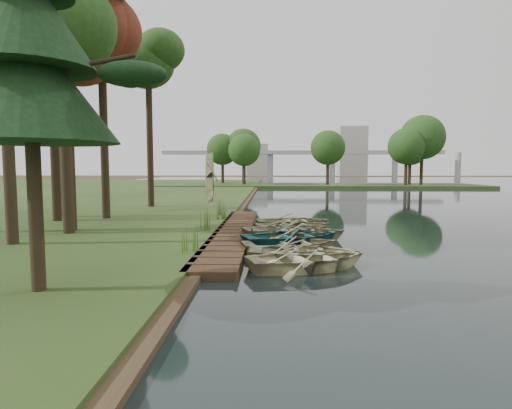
{
  "coord_description": "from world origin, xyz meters",
  "views": [
    {
      "loc": [
        0.08,
        -19.29,
        3.12
      ],
      "look_at": [
        -0.61,
        1.11,
        1.35
      ],
      "focal_mm": 30.0,
      "sensor_mm": 36.0,
      "label": 1
    }
  ],
  "objects_px": {
    "rowboat_2": "(291,242)",
    "stored_rowboat": "(212,203)",
    "rowboat_0": "(309,256)",
    "rowboat_1": "(304,250)",
    "boardwalk": "(234,233)",
    "pine_tree": "(28,49)"
  },
  "relations": [
    {
      "from": "rowboat_0",
      "to": "rowboat_1",
      "type": "bearing_deg",
      "value": -14.76
    },
    {
      "from": "rowboat_0",
      "to": "rowboat_2",
      "type": "height_order",
      "value": "rowboat_0"
    },
    {
      "from": "rowboat_0",
      "to": "pine_tree",
      "type": "relative_size",
      "value": 0.45
    },
    {
      "from": "rowboat_1",
      "to": "rowboat_2",
      "type": "relative_size",
      "value": 1.03
    },
    {
      "from": "rowboat_1",
      "to": "boardwalk",
      "type": "bearing_deg",
      "value": 29.24
    },
    {
      "from": "rowboat_0",
      "to": "stored_rowboat",
      "type": "height_order",
      "value": "stored_rowboat"
    },
    {
      "from": "rowboat_0",
      "to": "stored_rowboat",
      "type": "distance_m",
      "value": 17.4
    },
    {
      "from": "rowboat_2",
      "to": "stored_rowboat",
      "type": "height_order",
      "value": "stored_rowboat"
    },
    {
      "from": "rowboat_1",
      "to": "stored_rowboat",
      "type": "height_order",
      "value": "stored_rowboat"
    },
    {
      "from": "boardwalk",
      "to": "stored_rowboat",
      "type": "distance_m",
      "value": 10.39
    },
    {
      "from": "boardwalk",
      "to": "pine_tree",
      "type": "height_order",
      "value": "pine_tree"
    },
    {
      "from": "rowboat_1",
      "to": "stored_rowboat",
      "type": "relative_size",
      "value": 0.95
    },
    {
      "from": "pine_tree",
      "to": "rowboat_1",
      "type": "bearing_deg",
      "value": 34.39
    },
    {
      "from": "rowboat_0",
      "to": "rowboat_1",
      "type": "distance_m",
      "value": 1.07
    },
    {
      "from": "stored_rowboat",
      "to": "rowboat_0",
      "type": "bearing_deg",
      "value": -167.5
    },
    {
      "from": "stored_rowboat",
      "to": "rowboat_2",
      "type": "bearing_deg",
      "value": -165.98
    },
    {
      "from": "boardwalk",
      "to": "rowboat_1",
      "type": "xyz_separation_m",
      "value": [
        2.77,
        -5.43,
        0.28
      ]
    },
    {
      "from": "boardwalk",
      "to": "stored_rowboat",
      "type": "relative_size",
      "value": 4.15
    },
    {
      "from": "rowboat_1",
      "to": "stored_rowboat",
      "type": "distance_m",
      "value": 16.36
    },
    {
      "from": "boardwalk",
      "to": "rowboat_1",
      "type": "height_order",
      "value": "rowboat_1"
    },
    {
      "from": "rowboat_1",
      "to": "rowboat_2",
      "type": "distance_m",
      "value": 1.59
    },
    {
      "from": "boardwalk",
      "to": "rowboat_0",
      "type": "xyz_separation_m",
      "value": [
        2.85,
        -6.5,
        0.29
      ]
    }
  ]
}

